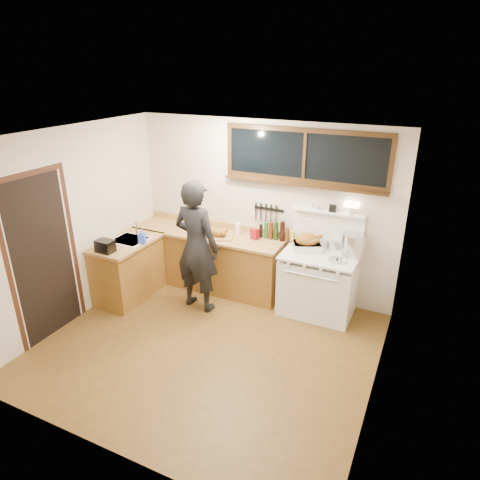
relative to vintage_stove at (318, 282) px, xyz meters
The scene contains 20 objects.
ground_plane 1.79m from the vintage_stove, 125.36° to the right, with size 4.00×3.50×0.02m, color #533815.
room_shell 2.10m from the vintage_stove, 125.36° to the right, with size 4.10×3.60×2.65m.
counter_back 1.80m from the vintage_stove, behind, with size 2.44×0.64×1.00m.
counter_left 2.81m from the vintage_stove, 163.77° to the right, with size 0.64×1.09×0.90m.
sink_unit 2.80m from the vintage_stove, 165.17° to the right, with size 0.50×0.45×0.37m.
vintage_stove is the anchor object (origin of this frame).
back_window 1.67m from the vintage_stove, 142.48° to the left, with size 2.32×0.13×0.77m.
left_doorway 3.63m from the vintage_stove, 146.76° to the right, with size 0.02×1.04×2.17m.
knife_strip 1.29m from the vintage_stove, 160.78° to the left, with size 0.46×0.03×0.28m.
man 1.78m from the vintage_stove, 159.41° to the right, with size 0.74×0.52×1.90m.
soap_bottle 2.60m from the vintage_stove, 163.24° to the right, with size 0.12×0.12×0.21m.
toaster 3.00m from the vintage_stove, 156.11° to the right, with size 0.25×0.18×0.17m.
cutting_board 1.62m from the vintage_stove, behind, with size 0.53×0.46×0.15m.
roast_turkey 0.58m from the vintage_stove, 160.19° to the left, with size 0.50×0.45×0.24m.
stockpot 0.72m from the vintage_stove, 21.94° to the left, with size 0.43×0.43×0.31m.
saucepan 0.56m from the vintage_stove, 69.27° to the left, with size 0.22×0.30×0.12m.
pot_lid 0.53m from the vintage_stove, 25.27° to the right, with size 0.30×0.30×0.04m.
coffee_tin 1.16m from the vintage_stove, behind, with size 0.13×0.11×0.16m.
pitcher 1.45m from the vintage_stove, behind, with size 0.11×0.11×0.18m.
bottle_cluster 0.94m from the vintage_stove, 163.21° to the left, with size 0.55×0.07×0.30m.
Camera 1 is at (2.28, -3.86, 3.31)m, focal length 32.00 mm.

